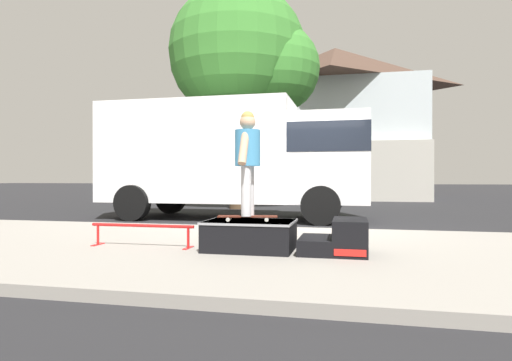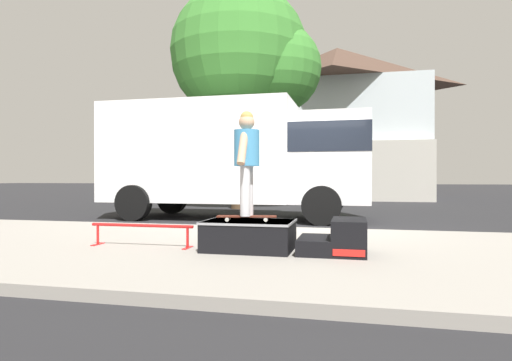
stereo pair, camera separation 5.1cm
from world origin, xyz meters
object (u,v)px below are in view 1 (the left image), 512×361
object	(u,v)px
skate_box	(250,234)
street_tree_main	(245,58)
grind_rail	(142,229)
skateboard	(248,217)
skater_kid	(248,154)
box_truck	(236,154)
kicker_ramp	(340,239)

from	to	relation	value
skate_box	street_tree_main	world-z (taller)	street_tree_main
grind_rail	skateboard	size ratio (longest dim) A/B	1.90
grind_rail	skater_kid	distance (m)	1.84
skateboard	box_truck	size ratio (longest dim) A/B	0.12
kicker_ramp	box_truck	distance (m)	6.32
skate_box	grind_rail	world-z (taller)	skate_box
skate_box	street_tree_main	distance (m)	10.48
grind_rail	skater_kid	xyz separation A→B (m)	(1.52, -0.02, 1.03)
grind_rail	skater_kid	bearing A→B (deg)	-0.73
skater_kid	box_truck	size ratio (longest dim) A/B	0.20
street_tree_main	skater_kid	bearing A→B (deg)	-75.82
skater_kid	box_truck	xyz separation A→B (m)	(-1.67, 5.52, 0.31)
kicker_ramp	box_truck	size ratio (longest dim) A/B	0.12
skater_kid	street_tree_main	world-z (taller)	street_tree_main
skate_box	street_tree_main	bearing A→B (deg)	104.38
kicker_ramp	grind_rail	world-z (taller)	kicker_ramp
skateboard	grind_rail	bearing A→B (deg)	179.27
kicker_ramp	box_truck	world-z (taller)	box_truck
skateboard	skate_box	bearing A→B (deg)	71.02
skater_kid	kicker_ramp	bearing A→B (deg)	2.72
skater_kid	box_truck	distance (m)	5.78
grind_rail	street_tree_main	bearing A→B (deg)	94.80
grind_rail	street_tree_main	size ratio (longest dim) A/B	0.20
skateboard	street_tree_main	xyz separation A→B (m)	(-2.28, 9.01, 4.69)
kicker_ramp	grind_rail	distance (m)	2.71
grind_rail	skateboard	xyz separation A→B (m)	(1.52, -0.02, 0.21)
street_tree_main	grind_rail	bearing A→B (deg)	-85.20
box_truck	kicker_ramp	bearing A→B (deg)	-62.40
street_tree_main	kicker_ramp	bearing A→B (deg)	-68.88
skateboard	street_tree_main	bearing A→B (deg)	104.18
skate_box	skateboard	size ratio (longest dim) A/B	1.45
skate_box	street_tree_main	size ratio (longest dim) A/B	0.15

